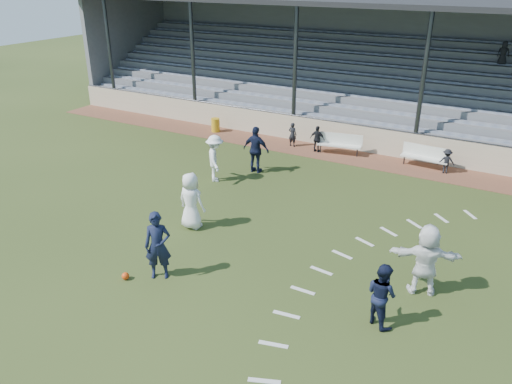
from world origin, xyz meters
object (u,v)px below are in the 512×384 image
player_navy_lead (158,246)px  bench_right (425,155)px  bench_left (340,142)px  trash_bin (215,125)px  player_white_lead (191,201)px  football (125,276)px

player_navy_lead → bench_right: bearing=36.9°
bench_left → trash_bin: bearing=169.1°
bench_right → player_white_lead: player_white_lead is taller
trash_bin → player_white_lead: player_white_lead is taller
player_white_lead → bench_right: bearing=-120.0°
player_white_lead → trash_bin: bearing=-60.0°
football → player_white_lead: player_white_lead is taller
bench_left → bench_right: (3.80, 0.18, 0.00)m
trash_bin → football: bearing=-67.0°
football → player_white_lead: bearing=93.1°
football → player_white_lead: (-0.18, 3.42, 0.86)m
bench_left → player_navy_lead: 12.02m
bench_left → bench_right: same height
football → player_navy_lead: size_ratio=0.10×
bench_left → player_white_lead: size_ratio=1.06×
football → player_navy_lead: (0.76, 0.59, 0.89)m
football → player_white_lead: 3.53m
bench_right → football: size_ratio=9.72×
bench_right → trash_bin: bearing=-175.1°
bench_left → trash_bin: 6.91m
bench_right → trash_bin: bench_right is taller
bench_left → football: bearing=-107.7°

